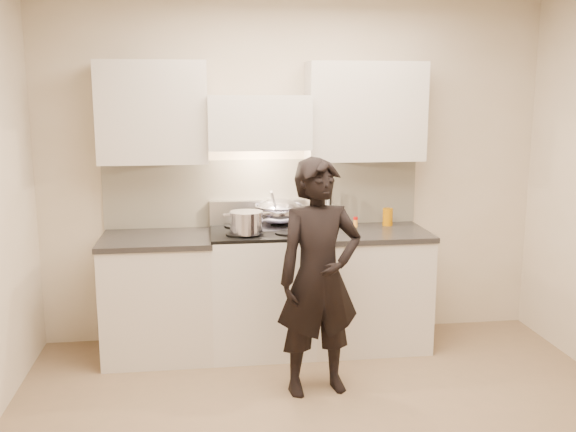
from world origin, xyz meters
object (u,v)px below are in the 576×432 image
(stove, at_px, (261,290))
(wok, at_px, (279,211))
(counter_right, at_px, (366,287))
(utensil_crock, at_px, (329,214))
(person, at_px, (319,278))

(stove, distance_m, wok, 0.62)
(counter_right, height_order, utensil_crock, utensil_crock)
(counter_right, distance_m, wok, 0.92)
(utensil_crock, height_order, person, person)
(stove, relative_size, wok, 2.05)
(counter_right, bearing_deg, utensil_crock, 141.14)
(stove, height_order, utensil_crock, utensil_crock)
(stove, bearing_deg, wok, 43.40)
(counter_right, height_order, person, person)
(stove, relative_size, utensil_crock, 3.07)
(counter_right, bearing_deg, stove, -180.00)
(stove, bearing_deg, utensil_crock, 20.83)
(person, bearing_deg, utensil_crock, 65.92)
(utensil_crock, relative_size, person, 0.20)
(stove, xyz_separation_m, counter_right, (0.83, 0.00, -0.01))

